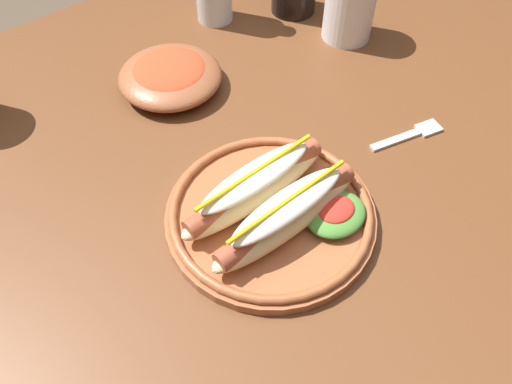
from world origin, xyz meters
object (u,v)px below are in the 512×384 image
at_px(hot_dog_plate, 273,209).
at_px(extra_cup, 351,1).
at_px(fork, 412,134).
at_px(side_bowl, 170,75).

relative_size(hot_dog_plate, extra_cup, 1.98).
relative_size(fork, side_bowl, 0.72).
distance_m(hot_dog_plate, extra_cup, 0.44).
bearing_deg(extra_cup, side_bowl, 166.71).
height_order(fork, side_bowl, side_bowl).
bearing_deg(side_bowl, hot_dog_plate, -97.95).
xyz_separation_m(hot_dog_plate, side_bowl, (0.04, 0.31, -0.00)).
bearing_deg(extra_cup, fork, -113.03).
height_order(extra_cup, side_bowl, extra_cup).
bearing_deg(side_bowl, extra_cup, -13.29).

